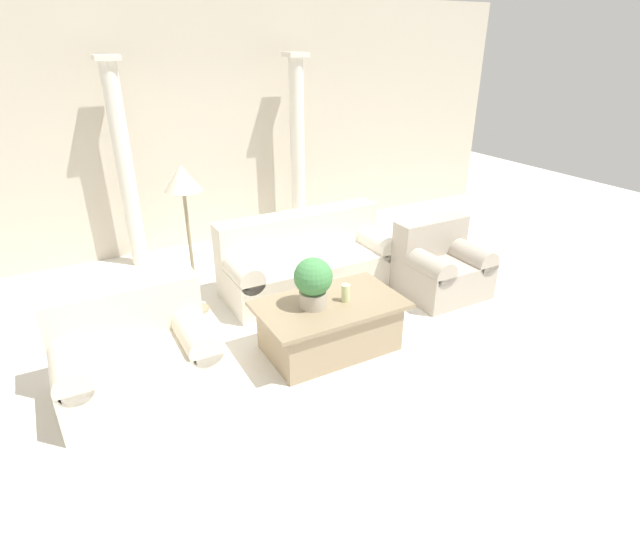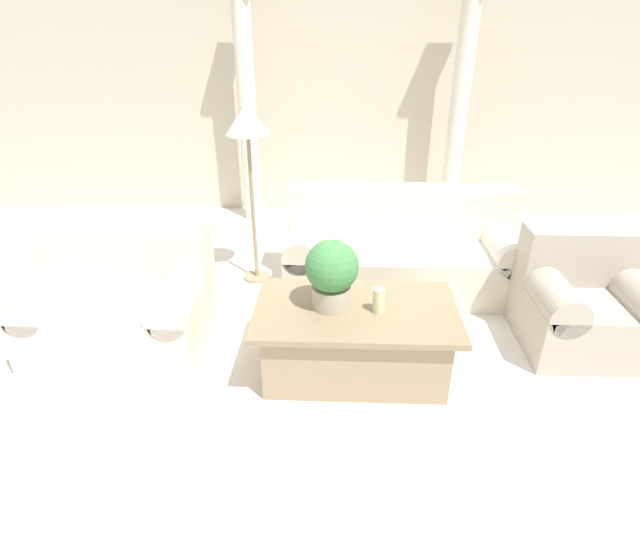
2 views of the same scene
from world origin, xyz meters
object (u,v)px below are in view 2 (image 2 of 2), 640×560
at_px(loveseat, 122,300).
at_px(floor_lamp, 248,132).
at_px(sofa_long, 399,251).
at_px(potted_plant, 332,272).
at_px(coffee_table, 355,338).
at_px(armchair, 586,301).

height_order(loveseat, floor_lamp, floor_lamp).
height_order(sofa_long, potted_plant, potted_plant).
relative_size(coffee_table, potted_plant, 2.87).
relative_size(floor_lamp, armchair, 1.77).
bearing_deg(potted_plant, coffee_table, -6.31).
height_order(sofa_long, coffee_table, sofa_long).
xyz_separation_m(coffee_table, armchair, (1.70, 0.42, 0.09)).
relative_size(sofa_long, armchair, 2.24).
distance_m(loveseat, floor_lamp, 1.67).
relative_size(loveseat, coffee_table, 0.92).
bearing_deg(potted_plant, sofa_long, 64.68).
bearing_deg(sofa_long, loveseat, -155.34).
xyz_separation_m(potted_plant, floor_lamp, (-0.72, 1.32, 0.61)).
relative_size(sofa_long, potted_plant, 4.28).
bearing_deg(loveseat, potted_plant, -9.55).
distance_m(coffee_table, potted_plant, 0.52).
xyz_separation_m(sofa_long, potted_plant, (-0.58, -1.23, 0.40)).
height_order(coffee_table, floor_lamp, floor_lamp).
bearing_deg(potted_plant, loveseat, 170.45).
bearing_deg(sofa_long, floor_lamp, 176.16).
relative_size(loveseat, armchair, 1.38).
xyz_separation_m(sofa_long, armchair, (1.28, -0.83, 0.00)).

